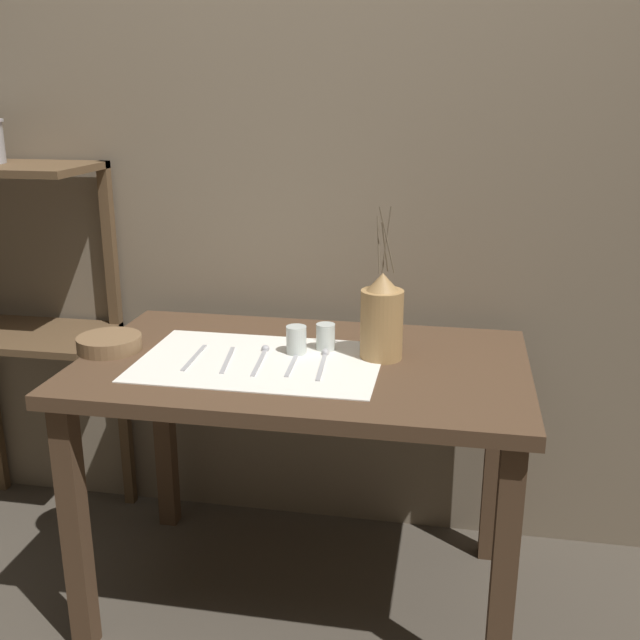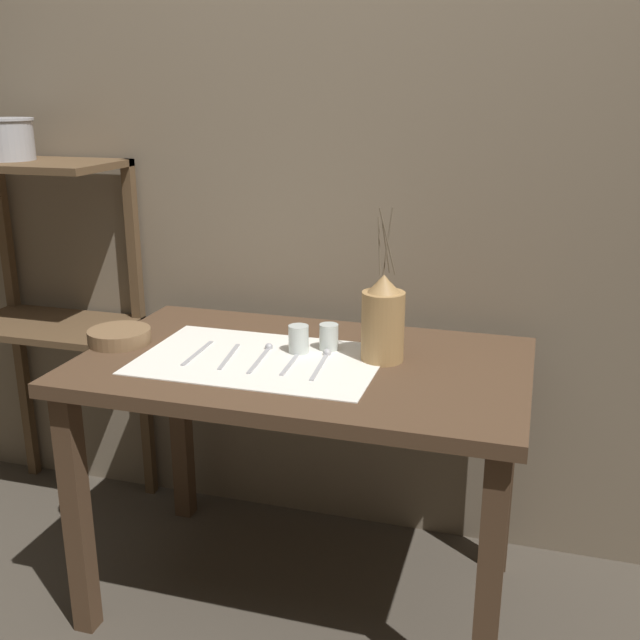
{
  "view_description": "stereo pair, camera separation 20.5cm",
  "coord_description": "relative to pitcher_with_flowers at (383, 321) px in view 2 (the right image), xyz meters",
  "views": [
    {
      "loc": [
        0.41,
        -1.93,
        1.51
      ],
      "look_at": [
        0.05,
        0.0,
        0.9
      ],
      "focal_mm": 42.0,
      "sensor_mm": 36.0,
      "label": 1
    },
    {
      "loc": [
        0.61,
        -1.88,
        1.51
      ],
      "look_at": [
        0.05,
        0.0,
        0.9
      ],
      "focal_mm": 42.0,
      "sensor_mm": 36.0,
      "label": 2
    }
  ],
  "objects": [
    {
      "name": "fork_inner",
      "position": [
        -0.42,
        -0.11,
        -0.11
      ],
      "size": [
        0.04,
        0.21,
        0.0
      ],
      "color": "#A8A8AD",
      "rests_on": "wooden_table"
    },
    {
      "name": "knife_center",
      "position": [
        -0.23,
        -0.1,
        -0.11
      ],
      "size": [
        0.02,
        0.21,
        0.0
      ],
      "color": "#A8A8AD",
      "rests_on": "wooden_table"
    },
    {
      "name": "glass_tumbler_far",
      "position": [
        -0.17,
        0.03,
        -0.07
      ],
      "size": [
        0.06,
        0.06,
        0.08
      ],
      "color": "silver",
      "rests_on": "wooden_table"
    },
    {
      "name": "linen_cloth",
      "position": [
        -0.33,
        -0.1,
        -0.11
      ],
      "size": [
        0.67,
        0.44,
        0.0
      ],
      "color": "white",
      "rests_on": "wooden_table"
    },
    {
      "name": "metal_pot_large",
      "position": [
        -1.34,
        0.21,
        0.46
      ],
      "size": [
        0.2,
        0.2,
        0.14
      ],
      "color": "#A8A8AD",
      "rests_on": "wooden_shelf_unit"
    },
    {
      "name": "glass_tumbler_near",
      "position": [
        -0.24,
        -0.01,
        -0.07
      ],
      "size": [
        0.06,
        0.06,
        0.08
      ],
      "color": "silver",
      "rests_on": "wooden_table"
    },
    {
      "name": "spoon_inner",
      "position": [
        -0.33,
        -0.05,
        -0.11
      ],
      "size": [
        0.04,
        0.22,
        0.02
      ],
      "color": "#A8A8AD",
      "rests_on": "wooden_table"
    },
    {
      "name": "stone_wall_back",
      "position": [
        -0.21,
        0.43,
        0.3
      ],
      "size": [
        7.0,
        0.06,
        2.4
      ],
      "color": "#7A6B56",
      "rests_on": "ground_plane"
    },
    {
      "name": "pitcher_with_flowers",
      "position": [
        0.0,
        0.0,
        0.0
      ],
      "size": [
        0.12,
        0.12,
        0.43
      ],
      "color": "#A87F4C",
      "rests_on": "wooden_table"
    },
    {
      "name": "fork_outer",
      "position": [
        -0.52,
        -0.11,
        -0.11
      ],
      "size": [
        0.02,
        0.21,
        0.0
      ],
      "color": "#A8A8AD",
      "rests_on": "wooden_table"
    },
    {
      "name": "wooden_bowl",
      "position": [
        -0.78,
        -0.08,
        -0.09
      ],
      "size": [
        0.19,
        0.19,
        0.04
      ],
      "color": "brown",
      "rests_on": "wooden_table"
    },
    {
      "name": "spoon_outer",
      "position": [
        -0.15,
        -0.05,
        -0.11
      ],
      "size": [
        0.03,
        0.22,
        0.02
      ],
      "color": "#A8A8AD",
      "rests_on": "wooden_table"
    },
    {
      "name": "wooden_table",
      "position": [
        -0.21,
        -0.06,
        -0.22
      ],
      "size": [
        1.25,
        0.76,
        0.78
      ],
      "color": "#4C3523",
      "rests_on": "ground_plane"
    },
    {
      "name": "wooden_shelf_unit",
      "position": [
        -1.25,
        0.25,
        -0.0
      ],
      "size": [
        0.57,
        0.35,
        1.28
      ],
      "color": "brown",
      "rests_on": "ground_plane"
    },
    {
      "name": "ground_plane",
      "position": [
        -0.21,
        -0.06,
        -0.9
      ],
      "size": [
        12.0,
        12.0,
        0.0
      ],
      "primitive_type": "plane",
      "color": "#473F35"
    }
  ]
}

